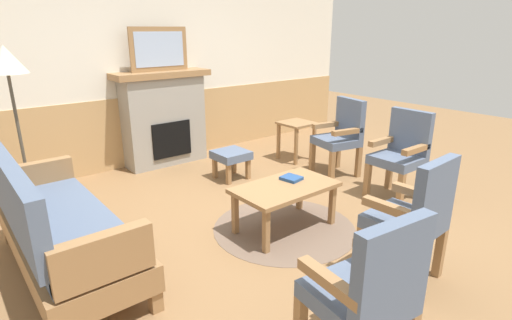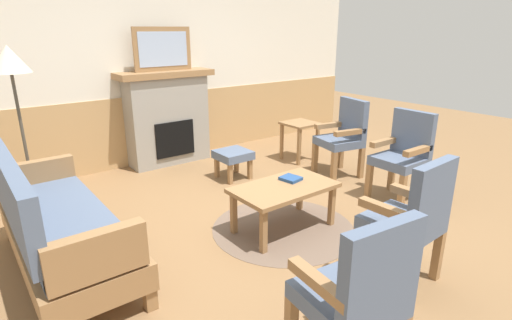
{
  "view_description": "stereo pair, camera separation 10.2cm",
  "coord_description": "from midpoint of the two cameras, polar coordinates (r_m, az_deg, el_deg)",
  "views": [
    {
      "loc": [
        -2.44,
        -2.64,
        1.83
      ],
      "look_at": [
        0.0,
        0.35,
        0.55
      ],
      "focal_mm": 28.16,
      "sensor_mm": 36.0,
      "label": 1
    },
    {
      "loc": [
        -2.36,
        -2.7,
        1.83
      ],
      "look_at": [
        0.0,
        0.35,
        0.55
      ],
      "focal_mm": 28.16,
      "sensor_mm": 36.0,
      "label": 2
    }
  ],
  "objects": [
    {
      "name": "ground_plane",
      "position": [
        4.03,
        2.45,
        -8.67
      ],
      "size": [
        14.0,
        14.0,
        0.0
      ],
      "primitive_type": "plane",
      "color": "olive"
    },
    {
      "name": "wall_back",
      "position": [
        5.81,
        -15.03,
        12.6
      ],
      "size": [
        7.2,
        0.14,
        2.7
      ],
      "color": "silver",
      "rests_on": "ground_plane"
    },
    {
      "name": "fireplace",
      "position": [
        5.69,
        -13.42,
        5.88
      ],
      "size": [
        1.3,
        0.44,
        1.28
      ],
      "color": "gray",
      "rests_on": "ground_plane"
    },
    {
      "name": "framed_picture",
      "position": [
        5.57,
        -14.13,
        15.03
      ],
      "size": [
        0.8,
        0.04,
        0.56
      ],
      "color": "olive",
      "rests_on": "fireplace"
    },
    {
      "name": "couch",
      "position": [
        3.42,
        -26.96,
        -8.57
      ],
      "size": [
        0.7,
        1.8,
        0.98
      ],
      "color": "olive",
      "rests_on": "ground_plane"
    },
    {
      "name": "coffee_table",
      "position": [
        3.74,
        3.4,
        -4.39
      ],
      "size": [
        0.96,
        0.56,
        0.44
      ],
      "color": "olive",
      "rests_on": "ground_plane"
    },
    {
      "name": "round_rug",
      "position": [
        3.9,
        3.29,
        -9.58
      ],
      "size": [
        1.36,
        1.36,
        0.01
      ],
      "primitive_type": "cylinder",
      "color": "brown",
      "rests_on": "ground_plane"
    },
    {
      "name": "book_on_table",
      "position": [
        3.86,
        4.29,
        -2.59
      ],
      "size": [
        0.19,
        0.2,
        0.03
      ],
      "primitive_type": "cube",
      "rotation": [
        0.0,
        0.0,
        0.17
      ],
      "color": "navy",
      "rests_on": "coffee_table"
    },
    {
      "name": "footstool",
      "position": [
        5.04,
        -4.13,
        0.45
      ],
      "size": [
        0.4,
        0.4,
        0.36
      ],
      "color": "olive",
      "rests_on": "ground_plane"
    },
    {
      "name": "armchair_near_fireplace",
      "position": [
        4.67,
        19.41,
        1.21
      ],
      "size": [
        0.49,
        0.49,
        0.98
      ],
      "color": "olive",
      "rests_on": "ground_plane"
    },
    {
      "name": "armchair_by_window_left",
      "position": [
        5.23,
        11.45,
        3.69
      ],
      "size": [
        0.57,
        0.57,
        0.98
      ],
      "color": "olive",
      "rests_on": "ground_plane"
    },
    {
      "name": "armchair_front_left",
      "position": [
        3.13,
        20.69,
        -7.23
      ],
      "size": [
        0.5,
        0.5,
        0.98
      ],
      "color": "olive",
      "rests_on": "ground_plane"
    },
    {
      "name": "armchair_front_center",
      "position": [
        2.24,
        14.37,
        -17.41
      ],
      "size": [
        0.53,
        0.53,
        0.98
      ],
      "color": "olive",
      "rests_on": "ground_plane"
    },
    {
      "name": "side_table",
      "position": [
        5.77,
        5.27,
        4.26
      ],
      "size": [
        0.44,
        0.44,
        0.55
      ],
      "color": "olive",
      "rests_on": "ground_plane"
    },
    {
      "name": "floor_lamp_by_couch",
      "position": [
        4.37,
        -32.4,
        10.6
      ],
      "size": [
        0.36,
        0.36,
        1.68
      ],
      "color": "#332D28",
      "rests_on": "ground_plane"
    }
  ]
}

